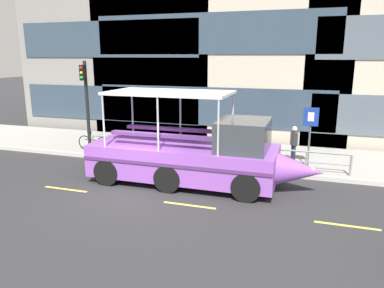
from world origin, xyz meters
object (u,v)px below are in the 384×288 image
(leaned_bicycle, at_px, (94,143))
(pedestrian_mid_left, at_px, (227,136))
(parking_sign, at_px, (310,127))
(pedestrian_near_bow, at_px, (294,141))
(duck_tour_boat, at_px, (196,155))
(traffic_light_pole, at_px, (86,98))

(leaned_bicycle, bearing_deg, pedestrian_mid_left, 4.36)
(parking_sign, distance_m, leaned_bicycle, 10.33)
(pedestrian_near_bow, height_order, pedestrian_mid_left, pedestrian_mid_left)
(pedestrian_near_bow, bearing_deg, pedestrian_mid_left, -176.92)
(duck_tour_boat, relative_size, pedestrian_near_bow, 5.32)
(leaned_bicycle, height_order, pedestrian_mid_left, pedestrian_mid_left)
(duck_tour_boat, bearing_deg, pedestrian_near_bow, 44.38)
(parking_sign, distance_m, duck_tour_boat, 4.96)
(traffic_light_pole, distance_m, pedestrian_mid_left, 7.04)
(pedestrian_near_bow, bearing_deg, traffic_light_pole, -175.00)
(leaned_bicycle, bearing_deg, traffic_light_pole, -127.23)
(pedestrian_near_bow, bearing_deg, parking_sign, -41.87)
(traffic_light_pole, relative_size, parking_sign, 1.70)
(traffic_light_pole, relative_size, duck_tour_boat, 0.50)
(parking_sign, distance_m, pedestrian_mid_left, 3.65)
(duck_tour_boat, bearing_deg, traffic_light_pole, 158.61)
(leaned_bicycle, distance_m, duck_tour_boat, 6.77)
(leaned_bicycle, distance_m, pedestrian_mid_left, 6.73)
(duck_tour_boat, relative_size, pedestrian_mid_left, 5.09)
(traffic_light_pole, xyz_separation_m, parking_sign, (10.38, 0.29, -0.89))
(leaned_bicycle, distance_m, pedestrian_near_bow, 9.65)
(pedestrian_mid_left, bearing_deg, duck_tour_boat, -98.58)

